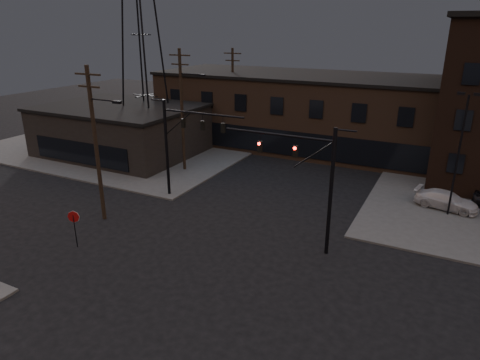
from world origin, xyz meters
name	(u,v)px	position (x,y,z in m)	size (l,w,h in m)	color
ground	(200,262)	(0.00, 0.00, 0.00)	(140.00, 140.00, 0.00)	black
sidewalk_nw	(144,138)	(-22.00, 22.00, 0.07)	(30.00, 30.00, 0.15)	#474744
building_row	(332,115)	(0.00, 28.00, 4.00)	(40.00, 12.00, 8.00)	#4F3829
building_left	(122,131)	(-20.00, 16.00, 2.50)	(16.00, 12.00, 5.00)	black
traffic_signal_near	(313,176)	(5.36, 4.50, 4.93)	(7.12, 0.24, 8.00)	black
traffic_signal_far	(179,139)	(-6.72, 8.00, 5.01)	(7.12, 0.24, 8.00)	black
stop_sign	(74,221)	(-8.00, -1.99, 1.84)	(0.72, 0.33, 2.48)	black
utility_pole_near	(96,141)	(-9.43, 2.00, 5.87)	(3.70, 0.28, 11.00)	black
utility_pole_mid	(182,108)	(-10.44, 14.00, 6.13)	(3.70, 0.28, 11.50)	black
utility_pole_far	(233,94)	(-11.50, 26.00, 5.78)	(2.20, 0.28, 11.00)	black
transmission_tower	(141,35)	(-18.00, 18.00, 12.50)	(7.00, 7.00, 25.00)	black
lot_light_a	(460,145)	(13.00, 14.00, 5.51)	(1.50, 0.28, 9.14)	black
parked_car_lot_b	(446,200)	(12.78, 15.12, 0.82)	(1.87, 4.59, 1.33)	silver
car_crossing	(312,146)	(-1.41, 25.73, 0.75)	(1.58, 4.54, 1.49)	black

